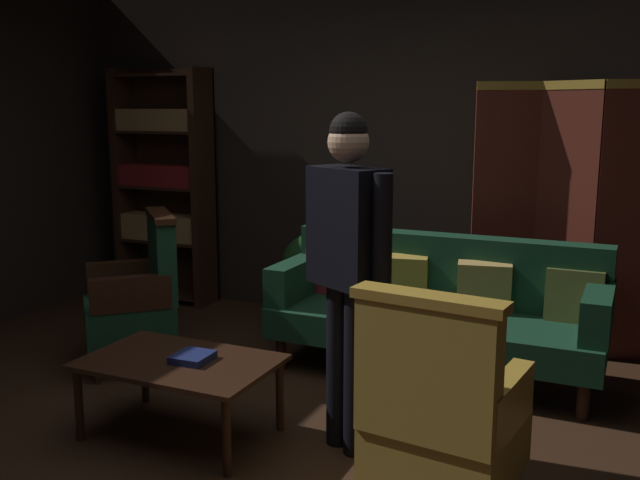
% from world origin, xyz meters
% --- Properties ---
extents(ground_plane, '(10.00, 10.00, 0.00)m').
position_xyz_m(ground_plane, '(0.00, 0.00, 0.00)').
color(ground_plane, '#331E11').
extents(back_wall, '(7.20, 0.10, 2.80)m').
position_xyz_m(back_wall, '(0.00, 2.45, 1.40)').
color(back_wall, black).
rests_on(back_wall, ground_plane).
extents(folding_screen, '(1.29, 0.23, 1.90)m').
position_xyz_m(folding_screen, '(1.24, 2.21, 0.99)').
color(folding_screen, '#5B2319').
rests_on(folding_screen, ground_plane).
extents(bookshelf, '(0.90, 0.32, 2.05)m').
position_xyz_m(bookshelf, '(-2.15, 2.19, 1.06)').
color(bookshelf, black).
rests_on(bookshelf, ground_plane).
extents(velvet_couch, '(2.12, 0.78, 0.88)m').
position_xyz_m(velvet_couch, '(0.55, 1.46, 0.46)').
color(velvet_couch, black).
rests_on(velvet_couch, ground_plane).
extents(coffee_table, '(1.00, 0.64, 0.42)m').
position_xyz_m(coffee_table, '(-0.43, -0.03, 0.37)').
color(coffee_table, black).
rests_on(coffee_table, ground_plane).
extents(armchair_gilt_accent, '(0.65, 0.64, 1.04)m').
position_xyz_m(armchair_gilt_accent, '(1.04, -0.30, 0.49)').
color(armchair_gilt_accent, '#B78E33').
rests_on(armchair_gilt_accent, ground_plane).
extents(armchair_wing_left, '(0.82, 0.82, 1.04)m').
position_xyz_m(armchair_wing_left, '(-1.28, 0.70, 0.49)').
color(armchair_wing_left, black).
rests_on(armchair_wing_left, ground_plane).
extents(standing_figure, '(0.53, 0.37, 1.70)m').
position_xyz_m(standing_figure, '(0.42, 0.19, 1.03)').
color(standing_figure, black).
rests_on(standing_figure, ground_plane).
extents(potted_plant, '(0.45, 0.45, 0.74)m').
position_xyz_m(potted_plant, '(-0.63, 2.00, 0.42)').
color(potted_plant, brown).
rests_on(potted_plant, ground_plane).
extents(book_navy_cloth, '(0.19, 0.20, 0.04)m').
position_xyz_m(book_navy_cloth, '(-0.36, -0.02, 0.44)').
color(book_navy_cloth, navy).
rests_on(book_navy_cloth, coffee_table).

